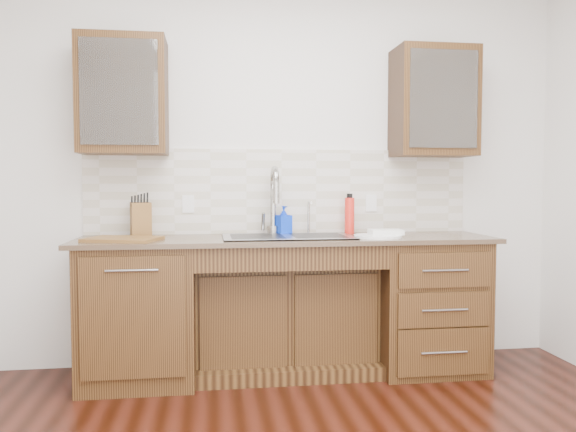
{
  "coord_description": "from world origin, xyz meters",
  "views": [
    {
      "loc": [
        -0.5,
        -2.19,
        1.26
      ],
      "look_at": [
        0.0,
        1.4,
        1.05
      ],
      "focal_mm": 35.0,
      "sensor_mm": 36.0,
      "label": 1
    }
  ],
  "objects": [
    {
      "name": "base_cabinet_right",
      "position": [
        0.95,
        1.44,
        0.44
      ],
      "size": [
        0.7,
        0.62,
        0.88
      ],
      "primitive_type": "cube",
      "color": "#593014",
      "rests_on": "ground"
    },
    {
      "name": "cutting_board",
      "position": [
        -1.03,
        1.34,
        0.92
      ],
      "size": [
        0.49,
        0.41,
        0.02
      ],
      "primitive_type": "cube",
      "rotation": [
        0.0,
        0.0,
        -0.29
      ],
      "color": "#A67152",
      "rests_on": "countertop"
    },
    {
      "name": "plate",
      "position": [
        0.58,
        1.32,
        0.92
      ],
      "size": [
        0.41,
        0.41,
        0.02
      ],
      "primitive_type": "cylinder",
      "rotation": [
        0.0,
        0.0,
        -0.42
      ],
      "color": "white",
      "rests_on": "countertop"
    },
    {
      "name": "sink",
      "position": [
        0.0,
        1.41,
        0.83
      ],
      "size": [
        0.84,
        0.46,
        0.19
      ],
      "primitive_type": "cube",
      "color": "#9E9EA5",
      "rests_on": "countertop"
    },
    {
      "name": "knife_block",
      "position": [
        -0.96,
        1.61,
        1.02
      ],
      "size": [
        0.16,
        0.22,
        0.23
      ],
      "primitive_type": "cube",
      "rotation": [
        0.0,
        0.0,
        0.21
      ],
      "color": "olive",
      "rests_on": "countertop"
    },
    {
      "name": "upper_cabinet_right",
      "position": [
        1.05,
        1.58,
        1.83
      ],
      "size": [
        0.55,
        0.34,
        0.75
      ],
      "primitive_type": "cube",
      "color": "#593014",
      "rests_on": "wall_back"
    },
    {
      "name": "soap_bottle",
      "position": [
        0.0,
        1.62,
        1.01
      ],
      "size": [
        0.12,
        0.12,
        0.2
      ],
      "primitive_type": "imported",
      "rotation": [
        0.0,
        0.0,
        0.38
      ],
      "color": "#0A37E5",
      "rests_on": "countertop"
    },
    {
      "name": "outlet_right",
      "position": [
        0.65,
        1.73,
        1.12
      ],
      "size": [
        0.08,
        0.01,
        0.12
      ],
      "primitive_type": "cube",
      "color": "white",
      "rests_on": "backsplash"
    },
    {
      "name": "filter_tap",
      "position": [
        0.18,
        1.65,
        1.03
      ],
      "size": [
        0.02,
        0.02,
        0.24
      ],
      "primitive_type": "cylinder",
      "color": "#999993",
      "rests_on": "countertop"
    },
    {
      "name": "water_bottle",
      "position": [
        0.47,
        1.63,
        1.04
      ],
      "size": [
        0.08,
        0.08,
        0.25
      ],
      "primitive_type": "cylinder",
      "rotation": [
        0.0,
        0.0,
        0.22
      ],
      "color": "red",
      "rests_on": "countertop"
    },
    {
      "name": "cup_right_b",
      "position": [
        1.09,
        1.58,
        1.77
      ],
      "size": [
        0.14,
        0.14,
        0.1
      ],
      "primitive_type": "imported",
      "rotation": [
        0.0,
        0.0,
        -0.39
      ],
      "color": "white",
      "rests_on": "upper_cabinet_right"
    },
    {
      "name": "wall_back",
      "position": [
        0.0,
        1.8,
        1.35
      ],
      "size": [
        4.0,
        0.1,
        2.7
      ],
      "primitive_type": "cube",
      "color": "white",
      "rests_on": "ground"
    },
    {
      "name": "upper_cabinet_left",
      "position": [
        -1.05,
        1.58,
        1.83
      ],
      "size": [
        0.55,
        0.34,
        0.75
      ],
      "primitive_type": "cube",
      "color": "#593014",
      "rests_on": "wall_back"
    },
    {
      "name": "base_cabinet_center",
      "position": [
        0.0,
        1.53,
        0.35
      ],
      "size": [
        1.2,
        0.44,
        0.7
      ],
      "primitive_type": "cube",
      "color": "#593014",
      "rests_on": "ground"
    },
    {
      "name": "cup_left_a",
      "position": [
        -1.09,
        1.58,
        1.77
      ],
      "size": [
        0.16,
        0.16,
        0.1
      ],
      "primitive_type": "imported",
      "rotation": [
        0.0,
        0.0,
        0.36
      ],
      "color": "silver",
      "rests_on": "upper_cabinet_left"
    },
    {
      "name": "cup_right_a",
      "position": [
        0.9,
        1.58,
        1.77
      ],
      "size": [
        0.13,
        0.13,
        0.09
      ],
      "primitive_type": "imported",
      "rotation": [
        0.0,
        0.0,
        0.17
      ],
      "color": "white",
      "rests_on": "upper_cabinet_right"
    },
    {
      "name": "cup_left_b",
      "position": [
        -0.97,
        1.58,
        1.77
      ],
      "size": [
        0.1,
        0.1,
        0.08
      ],
      "primitive_type": "imported",
      "rotation": [
        0.0,
        0.0,
        -0.08
      ],
      "color": "white",
      "rests_on": "upper_cabinet_left"
    },
    {
      "name": "faucet",
      "position": [
        -0.07,
        1.64,
        1.11
      ],
      "size": [
        0.04,
        0.04,
        0.4
      ],
      "primitive_type": "cylinder",
      "color": "#999993",
      "rests_on": "countertop"
    },
    {
      "name": "base_cabinet_left",
      "position": [
        -0.95,
        1.44,
        0.44
      ],
      "size": [
        0.7,
        0.62,
        0.88
      ],
      "primitive_type": "cube",
      "color": "#593014",
      "rests_on": "ground"
    },
    {
      "name": "backsplash",
      "position": [
        0.0,
        1.74,
        1.21
      ],
      "size": [
        2.7,
        0.02,
        0.59
      ],
      "primitive_type": "cube",
      "color": "beige",
      "rests_on": "wall_back"
    },
    {
      "name": "outlet_left",
      "position": [
        -0.65,
        1.73,
        1.12
      ],
      "size": [
        0.08,
        0.01,
        0.12
      ],
      "primitive_type": "cube",
      "color": "white",
      "rests_on": "backsplash"
    },
    {
      "name": "dish_towel",
      "position": [
        0.64,
        1.36,
        0.94
      ],
      "size": [
        0.22,
        0.16,
        0.03
      ],
      "primitive_type": "cube",
      "rotation": [
        0.0,
        0.0,
        -0.04
      ],
      "color": "silver",
      "rests_on": "plate"
    },
    {
      "name": "countertop",
      "position": [
        0.0,
        1.43,
        0.9
      ],
      "size": [
        2.7,
        0.65,
        0.03
      ],
      "primitive_type": "cube",
      "color": "#84705B",
      "rests_on": "base_cabinet_left"
    }
  ]
}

